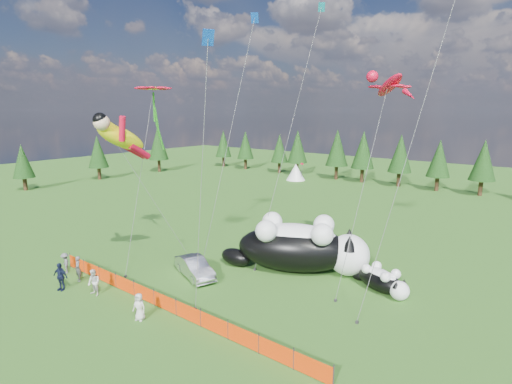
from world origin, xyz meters
TOP-DOWN VIEW (x-y plane):
  - ground at (0.00, 0.00)m, footprint 160.00×160.00m
  - safety_fence at (0.00, -3.00)m, footprint 22.06×0.06m
  - tree_line at (0.00, 45.00)m, footprint 90.00×4.00m
  - festival_tents at (11.00, 40.00)m, footprint 50.00×3.20m
  - cat_large at (3.17, 7.06)m, footprint 10.53×7.15m
  - cat_small at (9.21, 7.38)m, footprint 4.40×2.74m
  - car at (-2.19, 1.50)m, footprint 4.50×2.87m
  - spectator_a at (-8.06, -3.94)m, footprint 0.75×0.61m
  - spectator_b at (-5.13, -4.48)m, footprint 0.87×0.54m
  - spectator_c at (-7.60, -5.41)m, footprint 1.23×0.89m
  - spectator_d at (-10.10, -3.82)m, footprint 1.10×0.81m
  - spectator_e at (-0.26, -4.60)m, footprint 0.90×0.71m
  - superhero_kite at (-6.09, -1.15)m, footprint 4.00×6.55m
  - gecko_kite at (7.38, 11.47)m, footprint 5.43×10.18m
  - flower_kite at (-7.95, 3.15)m, footprint 3.52×6.36m
  - diamond_kite_a at (-1.69, 7.47)m, footprint 1.08×6.16m
  - diamond_kite_c at (2.44, -1.41)m, footprint 1.50×1.15m
  - diamond_kite_d at (0.62, 13.05)m, footprint 0.92×9.07m

SIDE VIEW (x-z plane):
  - ground at x=0.00m, z-range 0.00..0.00m
  - safety_fence at x=0.00m, z-range -0.05..1.05m
  - car at x=-2.19m, z-range 0.00..1.40m
  - spectator_d at x=-10.10m, z-range 0.00..1.53m
  - cat_small at x=9.21m, z-range -0.04..1.61m
  - spectator_e at x=-0.26m, z-range 0.00..1.60m
  - spectator_b at x=-5.13m, z-range 0.00..1.74m
  - spectator_a at x=-8.06m, z-range 0.00..1.79m
  - spectator_c at x=-7.60m, z-range 0.00..1.89m
  - festival_tents at x=11.00m, z-range 0.00..2.80m
  - cat_large at x=3.17m, z-range -0.10..3.95m
  - tree_line at x=0.00m, z-range 0.00..8.00m
  - superhero_kite at x=-6.09m, z-range 3.74..15.97m
  - flower_kite at x=-7.95m, z-range 6.07..20.20m
  - gecko_kite at x=7.38m, z-range 5.75..20.94m
  - diamond_kite_c at x=2.44m, z-range 6.67..22.79m
  - diamond_kite_a at x=-1.69m, z-range 7.62..26.99m
  - diamond_kite_d at x=0.62m, z-range 7.72..29.22m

